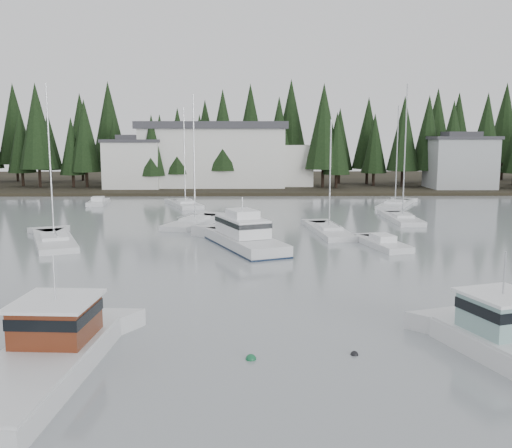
{
  "coord_description": "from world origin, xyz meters",
  "views": [
    {
      "loc": [
        0.9,
        -16.0,
        9.0
      ],
      "look_at": [
        1.51,
        26.13,
        2.5
      ],
      "focal_mm": 40.0,
      "sensor_mm": 36.0,
      "label": 1
    }
  ],
  "objects_px": {
    "house_east_a": "(460,161)",
    "sailboat_11": "(185,206)",
    "sailboat_6": "(402,220)",
    "sailboat_9": "(329,233)",
    "sailboat_2": "(395,206)",
    "sailboat_10": "(195,224)",
    "runabout_3": "(98,203)",
    "cabin_cruiser_center": "(244,238)",
    "sailboat_3": "(54,243)",
    "house_west": "(134,163)",
    "lobster_boat_brown": "(39,363)",
    "runabout_1": "(383,245)",
    "harbor_inn": "(225,155)"
  },
  "relations": [
    {
      "from": "house_east_a",
      "to": "sailboat_11",
      "type": "height_order",
      "value": "sailboat_11"
    },
    {
      "from": "sailboat_6",
      "to": "sailboat_9",
      "type": "distance_m",
      "value": 11.88
    },
    {
      "from": "sailboat_2",
      "to": "sailboat_9",
      "type": "height_order",
      "value": "sailboat_2"
    },
    {
      "from": "sailboat_10",
      "to": "runabout_3",
      "type": "distance_m",
      "value": 23.06
    },
    {
      "from": "sailboat_11",
      "to": "cabin_cruiser_center",
      "type": "bearing_deg",
      "value": 175.62
    },
    {
      "from": "sailboat_10",
      "to": "sailboat_11",
      "type": "height_order",
      "value": "sailboat_10"
    },
    {
      "from": "sailboat_2",
      "to": "sailboat_10",
      "type": "height_order",
      "value": "sailboat_10"
    },
    {
      "from": "house_east_a",
      "to": "sailboat_3",
      "type": "bearing_deg",
      "value": -138.1
    },
    {
      "from": "cabin_cruiser_center",
      "to": "house_west",
      "type": "bearing_deg",
      "value": -1.28
    },
    {
      "from": "sailboat_6",
      "to": "sailboat_11",
      "type": "height_order",
      "value": "sailboat_6"
    },
    {
      "from": "sailboat_3",
      "to": "runabout_3",
      "type": "distance_m",
      "value": 28.37
    },
    {
      "from": "lobster_boat_brown",
      "to": "runabout_1",
      "type": "height_order",
      "value": "lobster_boat_brown"
    },
    {
      "from": "cabin_cruiser_center",
      "to": "sailboat_2",
      "type": "relative_size",
      "value": 0.85
    },
    {
      "from": "sailboat_6",
      "to": "sailboat_9",
      "type": "height_order",
      "value": "sailboat_6"
    },
    {
      "from": "sailboat_3",
      "to": "sailboat_6",
      "type": "height_order",
      "value": "sailboat_6"
    },
    {
      "from": "house_west",
      "to": "lobster_boat_brown",
      "type": "bearing_deg",
      "value": -81.58
    },
    {
      "from": "lobster_boat_brown",
      "to": "sailboat_3",
      "type": "relative_size",
      "value": 0.74
    },
    {
      "from": "lobster_boat_brown",
      "to": "runabout_3",
      "type": "bearing_deg",
      "value": 16.19
    },
    {
      "from": "lobster_boat_brown",
      "to": "sailboat_2",
      "type": "distance_m",
      "value": 59.05
    },
    {
      "from": "harbor_inn",
      "to": "sailboat_9",
      "type": "relative_size",
      "value": 2.66
    },
    {
      "from": "lobster_boat_brown",
      "to": "house_west",
      "type": "bearing_deg",
      "value": 12.25
    },
    {
      "from": "house_west",
      "to": "lobster_boat_brown",
      "type": "xyz_separation_m",
      "value": [
        11.02,
        -74.48,
        -4.09
      ]
    },
    {
      "from": "harbor_inn",
      "to": "house_west",
      "type": "bearing_deg",
      "value": -167.48
    },
    {
      "from": "cabin_cruiser_center",
      "to": "runabout_3",
      "type": "bearing_deg",
      "value": 11.32
    },
    {
      "from": "sailboat_6",
      "to": "sailboat_10",
      "type": "xyz_separation_m",
      "value": [
        -22.03,
        -2.24,
        -0.03
      ]
    },
    {
      "from": "cabin_cruiser_center",
      "to": "sailboat_9",
      "type": "relative_size",
      "value": 1.03
    },
    {
      "from": "lobster_boat_brown",
      "to": "sailboat_10",
      "type": "bearing_deg",
      "value": 0.09
    },
    {
      "from": "house_east_a",
      "to": "sailboat_11",
      "type": "distance_m",
      "value": 48.01
    },
    {
      "from": "sailboat_10",
      "to": "runabout_1",
      "type": "xyz_separation_m",
      "value": [
        16.53,
        -12.13,
        0.06
      ]
    },
    {
      "from": "house_east_a",
      "to": "lobster_boat_brown",
      "type": "bearing_deg",
      "value": -120.32
    },
    {
      "from": "house_west",
      "to": "cabin_cruiser_center",
      "type": "height_order",
      "value": "house_west"
    },
    {
      "from": "sailboat_2",
      "to": "sailboat_3",
      "type": "distance_m",
      "value": 43.6
    },
    {
      "from": "runabout_3",
      "to": "house_west",
      "type": "bearing_deg",
      "value": -7.76
    },
    {
      "from": "sailboat_6",
      "to": "runabout_1",
      "type": "relative_size",
      "value": 2.19
    },
    {
      "from": "sailboat_6",
      "to": "runabout_1",
      "type": "bearing_deg",
      "value": 158.98
    },
    {
      "from": "house_east_a",
      "to": "sailboat_2",
      "type": "distance_m",
      "value": 26.81
    },
    {
      "from": "runabout_1",
      "to": "house_east_a",
      "type": "bearing_deg",
      "value": -40.37
    },
    {
      "from": "cabin_cruiser_center",
      "to": "sailboat_6",
      "type": "xyz_separation_m",
      "value": [
        16.92,
        14.29,
        -0.61
      ]
    },
    {
      "from": "house_east_a",
      "to": "cabin_cruiser_center",
      "type": "bearing_deg",
      "value": -126.42
    },
    {
      "from": "house_west",
      "to": "sailboat_11",
      "type": "bearing_deg",
      "value": -63.19
    },
    {
      "from": "runabout_1",
      "to": "runabout_3",
      "type": "height_order",
      "value": "same"
    },
    {
      "from": "house_west",
      "to": "sailboat_6",
      "type": "relative_size",
      "value": 0.64
    },
    {
      "from": "house_east_a",
      "to": "runabout_3",
      "type": "bearing_deg",
      "value": -161.83
    },
    {
      "from": "house_west",
      "to": "lobster_boat_brown",
      "type": "relative_size",
      "value": 0.93
    },
    {
      "from": "house_west",
      "to": "harbor_inn",
      "type": "distance_m",
      "value": 15.45
    },
    {
      "from": "sailboat_9",
      "to": "runabout_3",
      "type": "xyz_separation_m",
      "value": [
        -27.63,
        23.39,
        0.08
      ]
    },
    {
      "from": "lobster_boat_brown",
      "to": "house_east_a",
      "type": "bearing_deg",
      "value": -26.49
    },
    {
      "from": "lobster_boat_brown",
      "to": "sailboat_2",
      "type": "relative_size",
      "value": 0.77
    },
    {
      "from": "sailboat_2",
      "to": "sailboat_6",
      "type": "bearing_deg",
      "value": -165.71
    },
    {
      "from": "sailboat_10",
      "to": "sailboat_11",
      "type": "bearing_deg",
      "value": 30.47
    }
  ]
}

